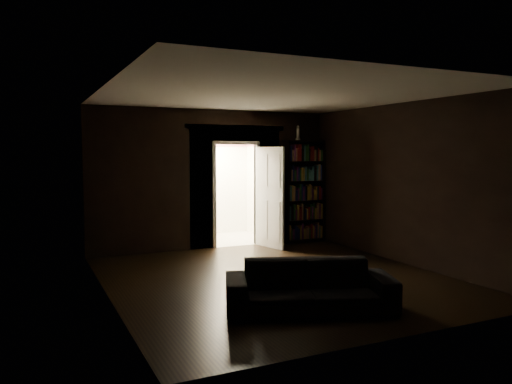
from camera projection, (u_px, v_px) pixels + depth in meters
ground at (276, 278)px, 7.68m from camera, size 5.50×5.50×0.00m
room_walls at (247, 167)px, 8.51m from camera, size 5.02×5.61×2.84m
kitchen_alcove at (217, 185)px, 11.29m from camera, size 2.20×1.80×2.60m
sofa at (310, 278)px, 6.12m from camera, size 2.23×1.56×0.79m
bookshelf at (303, 191)px, 10.78m from camera, size 0.95×0.64×2.20m
refrigerator at (193, 202)px, 11.26m from camera, size 0.92×0.89×1.65m
door at (270, 197)px, 10.13m from camera, size 0.23×0.84×2.05m
figurine at (298, 133)px, 10.56m from camera, size 0.13×0.13×0.31m
bottles at (193, 159)px, 11.11m from camera, size 0.64×0.35×0.27m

